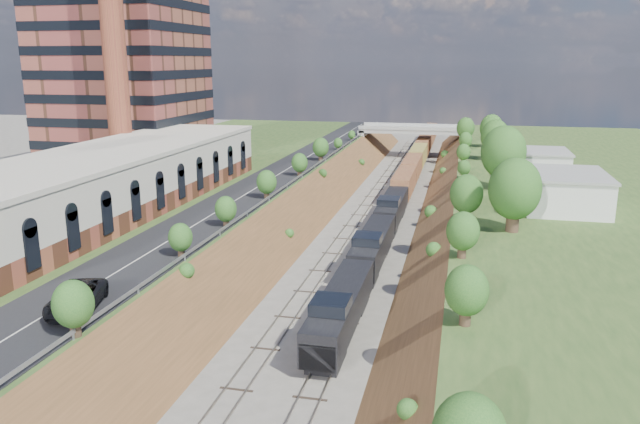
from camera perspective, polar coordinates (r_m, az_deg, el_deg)
platform_left at (r=97.29m, az=-14.66°, el=1.69°), size 44.00×180.00×5.00m
platform_right at (r=88.99m, az=26.49°, el=-0.42°), size 44.00×180.00×5.00m
embankment_left at (r=89.92m, az=-2.03°, el=-0.47°), size 10.00×180.00×10.00m
embankment_right at (r=87.01m, az=12.11°, el=-1.26°), size 10.00×180.00×10.00m
rail_left_track at (r=88.15m, az=3.25°, el=-0.71°), size 1.58×180.00×0.18m
rail_right_track at (r=87.46m, az=6.61°, el=-0.90°), size 1.58×180.00×0.18m
road at (r=90.07m, az=-4.82°, el=2.81°), size 8.00×180.00×0.10m
guardrail at (r=88.64m, az=-2.34°, el=2.99°), size 0.10×171.00×0.70m
commercial_building at (r=75.00m, az=-19.25°, el=2.56°), size 14.30×62.30×7.00m
smokestack at (r=93.34m, az=-18.38°, el=14.88°), size 3.20×3.20×40.00m
overpass at (r=147.63m, az=8.43°, el=6.92°), size 24.50×8.30×7.40m
white_building_near at (r=78.53m, az=21.40°, el=1.73°), size 9.00×12.00×4.00m
white_building_far at (r=99.98m, az=19.39°, el=4.18°), size 8.00×10.00×3.60m
tree_right_large at (r=65.62m, az=17.39°, el=1.98°), size 5.25×5.25×7.61m
tree_left_crest at (r=52.23m, az=-14.40°, el=-3.40°), size 2.45×2.45×3.55m
freight_train at (r=116.70m, az=8.37°, el=3.94°), size 2.87×146.66×4.55m
suv at (r=46.80m, az=-21.39°, el=-7.30°), size 4.72×7.04×1.79m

